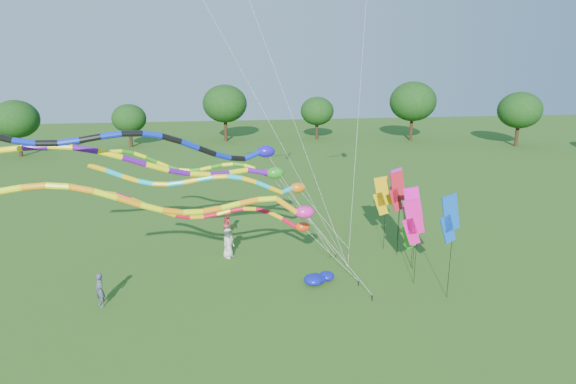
{
  "coord_description": "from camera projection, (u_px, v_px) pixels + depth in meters",
  "views": [
    {
      "loc": [
        -4.62,
        -19.86,
        11.19
      ],
      "look_at": [
        -0.88,
        3.86,
        4.8
      ],
      "focal_mm": 30.0,
      "sensor_mm": 36.0,
      "label": 1
    }
  ],
  "objects": [
    {
      "name": "blue_nylon_heap",
      "position": [
        316.0,
        277.0,
        25.59
      ],
      "size": [
        1.35,
        1.19,
        0.49
      ],
      "color": "#0C14A8",
      "rests_on": "ground"
    },
    {
      "name": "banner_pole_orange",
      "position": [
        382.0,
        196.0,
        29.26
      ],
      "size": [
        1.14,
        0.37,
        4.69
      ],
      "rotation": [
        0.0,
        0.0,
        -0.25
      ],
      "color": "black",
      "rests_on": "ground"
    },
    {
      "name": "banner_pole_green",
      "position": [
        410.0,
        228.0,
        26.78
      ],
      "size": [
        1.15,
        0.33,
        3.64
      ],
      "rotation": [
        0.0,
        0.0,
        0.21
      ],
      "color": "black",
      "rests_on": "ground"
    },
    {
      "name": "ground",
      "position": [
        319.0,
        311.0,
        22.53
      ],
      "size": [
        160.0,
        160.0,
        0.0
      ],
      "primitive_type": "plane",
      "color": "#265717",
      "rests_on": "ground"
    },
    {
      "name": "tube_kite_green",
      "position": [
        214.0,
        167.0,
        29.65
      ],
      "size": [
        12.48,
        1.56,
        6.95
      ],
      "rotation": [
        0.0,
        0.0,
        0.12
      ],
      "color": "black",
      "rests_on": "ground"
    },
    {
      "name": "banner_pole_red",
      "position": [
        397.0,
        192.0,
        28.07
      ],
      "size": [
        1.16,
        0.28,
        5.25
      ],
      "rotation": [
        0.0,
        0.0,
        0.17
      ],
      "color": "black",
      "rests_on": "ground"
    },
    {
      "name": "banner_pole_violet",
      "position": [
        397.0,
        187.0,
        30.45
      ],
      "size": [
        1.15,
        0.31,
        4.92
      ],
      "rotation": [
        0.0,
        0.0,
        0.21
      ],
      "color": "black",
      "rests_on": "ground"
    },
    {
      "name": "tube_kite_purple",
      "position": [
        164.0,
        164.0,
        24.04
      ],
      "size": [
        18.32,
        2.81,
        8.39
      ],
      "rotation": [
        0.0,
        0.0,
        0.15
      ],
      "color": "black",
      "rests_on": "ground"
    },
    {
      "name": "banner_pole_magenta_a",
      "position": [
        413.0,
        222.0,
        24.52
      ],
      "size": [
        1.12,
        0.47,
        4.65
      ],
      "rotation": [
        0.0,
        0.0,
        -0.34
      ],
      "color": "black",
      "rests_on": "ground"
    },
    {
      "name": "tube_kite_orange",
      "position": [
        203.0,
        204.0,
        20.17
      ],
      "size": [
        15.07,
        2.06,
        7.49
      ],
      "rotation": [
        0.0,
        0.0,
        0.09
      ],
      "color": "black",
      "rests_on": "ground"
    },
    {
      "name": "tube_kite_red",
      "position": [
        230.0,
        215.0,
        24.19
      ],
      "size": [
        12.41,
        1.8,
        5.77
      ],
      "rotation": [
        0.0,
        0.0,
        -0.17
      ],
      "color": "black",
      "rests_on": "ground"
    },
    {
      "name": "tube_kite_cyan",
      "position": [
        228.0,
        183.0,
        25.75
      ],
      "size": [
        13.84,
        2.15,
        6.96
      ],
      "rotation": [
        0.0,
        0.0,
        0.18
      ],
      "color": "black",
      "rests_on": "ground"
    },
    {
      "name": "tube_kite_blue",
      "position": [
        180.0,
        147.0,
        22.85
      ],
      "size": [
        15.53,
        4.9,
        9.06
      ],
      "rotation": [
        0.0,
        0.0,
        0.33
      ],
      "color": "black",
      "rests_on": "ground"
    },
    {
      "name": "person_b",
      "position": [
        100.0,
        290.0,
        22.79
      ],
      "size": [
        0.68,
        0.73,
        1.67
      ],
      "primitive_type": "imported",
      "rotation": [
        0.0,
        0.0,
        -0.95
      ],
      "color": "#404359",
      "rests_on": "ground"
    },
    {
      "name": "banner_pole_blue_a",
      "position": [
        450.0,
        219.0,
        22.73
      ],
      "size": [
        1.15,
        0.3,
        5.37
      ],
      "rotation": [
        0.0,
        0.0,
        0.19
      ],
      "color": "black",
      "rests_on": "ground"
    },
    {
      "name": "person_a",
      "position": [
        228.0,
        243.0,
        28.57
      ],
      "size": [
        0.99,
        1.06,
        1.82
      ],
      "primitive_type": "imported",
      "rotation": [
        0.0,
        0.0,
        0.95
      ],
      "color": "beige",
      "rests_on": "ground"
    },
    {
      "name": "banner_pole_magenta_b",
      "position": [
        412.0,
        209.0,
        26.26
      ],
      "size": [
        1.13,
        0.43,
        4.82
      ],
      "rotation": [
        0.0,
        0.0,
        -0.31
      ],
      "color": "black",
      "rests_on": "ground"
    },
    {
      "name": "person_c",
      "position": [
        228.0,
        224.0,
        32.09
      ],
      "size": [
        0.88,
        1.0,
        1.72
      ],
      "primitive_type": "imported",
      "rotation": [
        0.0,
        0.0,
        1.9
      ],
      "color": "#9B3938",
      "rests_on": "ground"
    },
    {
      "name": "tree_ring",
      "position": [
        352.0,
        177.0,
        23.84
      ],
      "size": [
        119.3,
        118.85,
        9.71
      ],
      "color": "#382314",
      "rests_on": "ground"
    }
  ]
}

